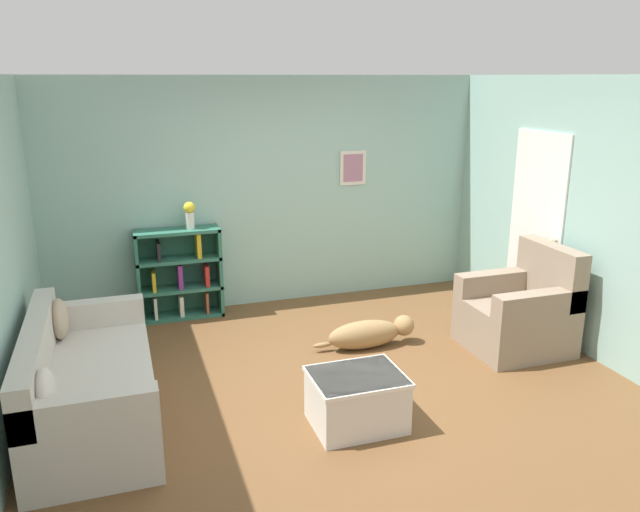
{
  "coord_description": "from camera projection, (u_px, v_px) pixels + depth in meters",
  "views": [
    {
      "loc": [
        -1.67,
        -4.64,
        2.58
      ],
      "look_at": [
        0.0,
        0.4,
        1.05
      ],
      "focal_mm": 35.0,
      "sensor_mm": 36.0,
      "label": 1
    }
  ],
  "objects": [
    {
      "name": "bookshelf",
      "position": [
        180.0,
        274.0,
        6.86
      ],
      "size": [
        0.91,
        0.31,
        1.0
      ],
      "color": "#2D6B56",
      "rests_on": "ground_plane"
    },
    {
      "name": "wall_right",
      "position": [
        589.0,
        218.0,
        5.88
      ],
      "size": [
        0.16,
        5.0,
        2.6
      ],
      "color": "#93BCB2",
      "rests_on": "ground_plane"
    },
    {
      "name": "coffee_table",
      "position": [
        357.0,
        398.0,
        4.74
      ],
      "size": [
        0.7,
        0.56,
        0.42
      ],
      "color": "silver",
      "rests_on": "ground_plane"
    },
    {
      "name": "couch",
      "position": [
        86.0,
        386.0,
        4.75
      ],
      "size": [
        0.89,
        1.94,
        0.82
      ],
      "color": "beige",
      "rests_on": "ground_plane"
    },
    {
      "name": "dog",
      "position": [
        370.0,
        333.0,
        6.14
      ],
      "size": [
        1.05,
        0.25,
        0.29
      ],
      "color": "#9E7A4C",
      "rests_on": "ground_plane"
    },
    {
      "name": "vase",
      "position": [
        189.0,
        213.0,
        6.69
      ],
      "size": [
        0.12,
        0.12,
        0.29
      ],
      "color": "silver",
      "rests_on": "bookshelf"
    },
    {
      "name": "ground_plane",
      "position": [
        334.0,
        383.0,
        5.45
      ],
      "size": [
        14.0,
        14.0,
        0.0
      ],
      "primitive_type": "plane",
      "color": "brown"
    },
    {
      "name": "recliner_chair",
      "position": [
        521.0,
        312.0,
        6.08
      ],
      "size": [
        0.91,
        0.84,
        1.02
      ],
      "color": "gray",
      "rests_on": "ground_plane"
    },
    {
      "name": "wall_back",
      "position": [
        269.0,
        193.0,
        7.14
      ],
      "size": [
        5.6,
        0.13,
        2.6
      ],
      "color": "#93BCB2",
      "rests_on": "ground_plane"
    }
  ]
}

